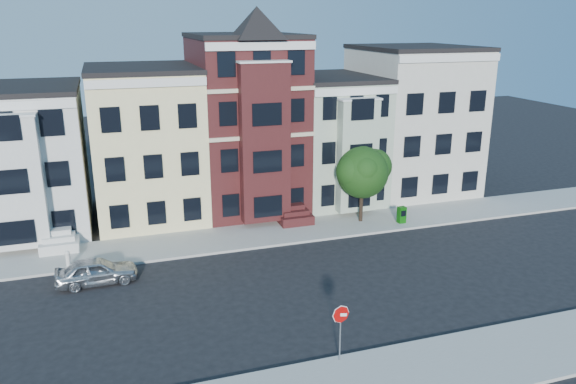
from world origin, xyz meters
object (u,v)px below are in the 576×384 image
object	(u,v)px
newspaper_box	(402,215)
stop_sign	(340,330)
fire_hydrant	(68,261)
parked_car	(96,271)
street_tree	(362,176)

from	to	relation	value
newspaper_box	stop_sign	bearing A→B (deg)	-130.63
newspaper_box	fire_hydrant	xyz separation A→B (m)	(-20.92, -0.57, -0.17)
newspaper_box	fire_hydrant	world-z (taller)	newspaper_box
parked_car	stop_sign	bearing A→B (deg)	-141.24
street_tree	newspaper_box	distance (m)	3.76
parked_car	fire_hydrant	distance (m)	2.71
fire_hydrant	parked_car	bearing A→B (deg)	-56.63
parked_car	street_tree	bearing A→B (deg)	-79.16
fire_hydrant	newspaper_box	bearing A→B (deg)	1.57
fire_hydrant	street_tree	bearing A→B (deg)	5.36
street_tree	stop_sign	size ratio (longest dim) A/B	2.30
street_tree	stop_sign	xyz separation A→B (m)	(-7.79, -14.52, -1.79)
street_tree	stop_sign	world-z (taller)	street_tree
street_tree	newspaper_box	bearing A→B (deg)	-25.32
parked_car	stop_sign	distance (m)	14.00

